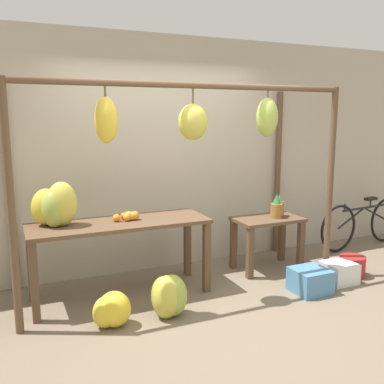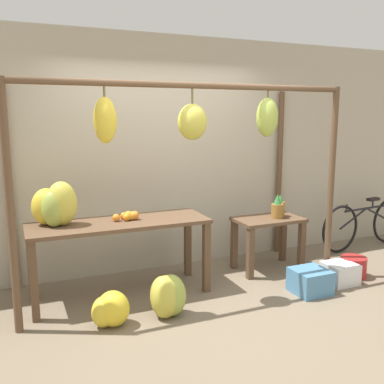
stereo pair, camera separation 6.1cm
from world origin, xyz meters
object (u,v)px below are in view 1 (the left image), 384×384
at_px(blue_bucket, 352,266).
at_px(orange_pile, 128,216).
at_px(pineapple_cluster, 278,207).
at_px(banana_pile_on_table, 55,206).
at_px(banana_pile_ground_left, 111,310).
at_px(fruit_crate_white, 310,281).
at_px(parked_bicycle, 363,223).
at_px(fruit_crate_purple, 339,272).
at_px(banana_pile_ground_right, 168,296).

bearing_deg(blue_bucket, orange_pile, 167.37).
height_order(orange_pile, pineapple_cluster, pineapple_cluster).
distance_m(banana_pile_on_table, banana_pile_ground_left, 1.16).
distance_m(fruit_crate_white, parked_bicycle, 2.04).
bearing_deg(parked_bicycle, banana_pile_on_table, -177.41).
relative_size(pineapple_cluster, banana_pile_ground_left, 0.67).
distance_m(banana_pile_ground_left, parked_bicycle, 3.99).
height_order(orange_pile, blue_bucket, orange_pile).
relative_size(orange_pile, blue_bucket, 0.94).
bearing_deg(fruit_crate_white, pineapple_cluster, 82.46).
bearing_deg(banana_pile_on_table, fruit_crate_white, -18.22).
distance_m(pineapple_cluster, blue_bucket, 1.10).
distance_m(banana_pile_on_table, orange_pile, 0.73).
bearing_deg(fruit_crate_purple, orange_pile, 163.72).
distance_m(orange_pile, parked_bicycle, 3.57).
bearing_deg(pineapple_cluster, fruit_crate_white, -97.54).
bearing_deg(banana_pile_ground_right, fruit_crate_purple, -0.03).
bearing_deg(banana_pile_ground_right, banana_pile_ground_left, 178.19).
relative_size(pineapple_cluster, parked_bicycle, 0.18).
xyz_separation_m(orange_pile, banana_pile_ground_right, (0.18, -0.66, -0.64)).
height_order(pineapple_cluster, fruit_crate_purple, pineapple_cluster).
height_order(banana_pile_on_table, pineapple_cluster, banana_pile_on_table).
xyz_separation_m(orange_pile, fruit_crate_white, (1.77, -0.74, -0.71)).
bearing_deg(parked_bicycle, blue_bucket, -140.03).
xyz_separation_m(pineapple_cluster, fruit_crate_purple, (0.38, -0.69, -0.65)).
xyz_separation_m(orange_pile, blue_bucket, (2.53, -0.57, -0.72)).
bearing_deg(banana_pile_ground_left, parked_bicycle, 13.13).
xyz_separation_m(orange_pile, banana_pile_ground_left, (-0.35, -0.64, -0.69)).
xyz_separation_m(banana_pile_on_table, fruit_crate_white, (2.48, -0.82, -0.87)).
bearing_deg(blue_bucket, banana_pile_ground_left, -178.57).
xyz_separation_m(parked_bicycle, fruit_crate_purple, (-1.27, -0.92, -0.23)).
height_order(fruit_crate_white, parked_bicycle, parked_bicycle).
bearing_deg(parked_bicycle, banana_pile_ground_right, -164.60).
height_order(banana_pile_ground_right, parked_bicycle, parked_bicycle).
relative_size(banana_pile_on_table, orange_pile, 1.64).
bearing_deg(blue_bucket, fruit_crate_purple, -162.20).
bearing_deg(banana_pile_ground_left, pineapple_cluster, 16.86).
xyz_separation_m(banana_pile_ground_left, blue_bucket, (2.89, 0.07, -0.04)).
bearing_deg(banana_pile_on_table, fruit_crate_purple, -13.85).
bearing_deg(fruit_crate_white, blue_bucket, 13.02).
relative_size(banana_pile_on_table, banana_pile_ground_left, 1.05).
bearing_deg(fruit_crate_white, banana_pile_ground_left, 177.18).
xyz_separation_m(orange_pile, fruit_crate_purple, (2.25, -0.66, -0.73)).
distance_m(parked_bicycle, fruit_crate_purple, 1.59).
xyz_separation_m(banana_pile_ground_right, parked_bicycle, (3.35, 0.92, 0.15)).
distance_m(banana_pile_on_table, fruit_crate_purple, 3.18).
distance_m(fruit_crate_white, fruit_crate_purple, 0.49).
height_order(banana_pile_ground_left, blue_bucket, banana_pile_ground_left).
bearing_deg(banana_pile_on_table, blue_bucket, -11.17).
bearing_deg(blue_bucket, fruit_crate_white, -166.98).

